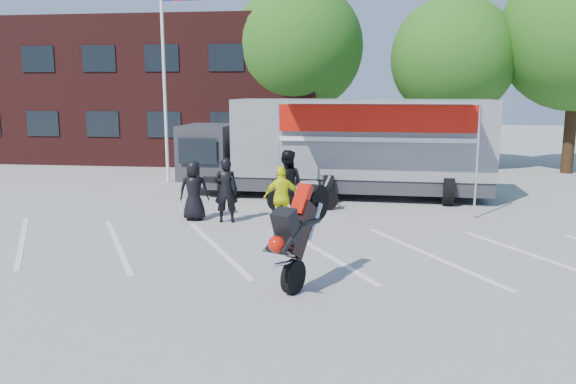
% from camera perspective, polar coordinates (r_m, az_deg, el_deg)
% --- Properties ---
extents(ground, '(100.00, 100.00, 0.00)m').
position_cam_1_polar(ground, '(11.75, 2.02, -7.35)').
color(ground, gray).
rests_on(ground, ground).
extents(parking_bay_lines, '(18.09, 13.33, 0.01)m').
position_cam_1_polar(parking_bay_lines, '(12.70, 2.45, -5.97)').
color(parking_bay_lines, white).
rests_on(parking_bay_lines, ground).
extents(office_building, '(18.00, 8.00, 7.00)m').
position_cam_1_polar(office_building, '(31.17, -13.56, 9.90)').
color(office_building, '#411715').
rests_on(office_building, ground).
extents(flagpole, '(1.61, 0.12, 8.00)m').
position_cam_1_polar(flagpole, '(22.42, -11.94, 13.90)').
color(flagpole, white).
rests_on(flagpole, ground).
extents(tree_left, '(6.12, 6.12, 8.64)m').
position_cam_1_polar(tree_left, '(27.39, 1.03, 14.49)').
color(tree_left, '#382314').
rests_on(tree_left, ground).
extents(tree_mid, '(5.44, 5.44, 7.68)m').
position_cam_1_polar(tree_mid, '(26.49, 16.40, 12.88)').
color(tree_mid, '#382314').
rests_on(tree_mid, ground).
extents(transporter_truck, '(10.45, 5.33, 3.27)m').
position_cam_1_polar(transporter_truck, '(19.22, 5.82, -0.43)').
color(transporter_truck, gray).
rests_on(transporter_truck, ground).
extents(parked_motorcycle, '(2.30, 1.19, 1.15)m').
position_cam_1_polar(parked_motorcycle, '(16.87, 1.50, -1.90)').
color(parked_motorcycle, silver).
rests_on(parked_motorcycle, ground).
extents(stunt_bike_rider, '(1.50, 1.95, 2.08)m').
position_cam_1_polar(stunt_bike_rider, '(10.71, 2.45, -9.15)').
color(stunt_bike_rider, black).
rests_on(stunt_bike_rider, ground).
extents(spectator_leather_a, '(0.89, 0.66, 1.66)m').
position_cam_1_polar(spectator_leather_a, '(15.72, -9.53, 0.15)').
color(spectator_leather_a, black).
rests_on(spectator_leather_a, ground).
extents(spectator_leather_b, '(0.69, 0.49, 1.77)m').
position_cam_1_polar(spectator_leather_b, '(15.32, -6.33, 0.18)').
color(spectator_leather_b, black).
rests_on(spectator_leather_b, ground).
extents(spectator_leather_c, '(1.07, 0.90, 1.94)m').
position_cam_1_polar(spectator_leather_c, '(15.69, -0.12, 0.79)').
color(spectator_leather_c, black).
rests_on(spectator_leather_c, ground).
extents(spectator_hivis, '(1.04, 0.65, 1.64)m').
position_cam_1_polar(spectator_hivis, '(14.50, -0.62, -0.60)').
color(spectator_hivis, '#F9FF0D').
rests_on(spectator_hivis, ground).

